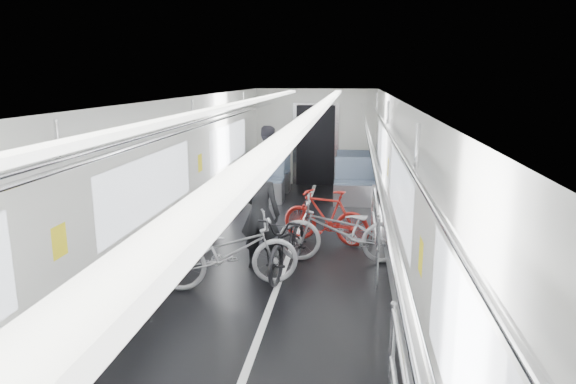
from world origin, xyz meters
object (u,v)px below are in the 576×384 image
at_px(bike_right_far, 326,216).
at_px(bike_aisle, 288,242).
at_px(person_seated, 266,161).
at_px(bike_right_mid, 341,230).
at_px(bike_left_far, 229,252).
at_px(person_standing, 260,214).

xyz_separation_m(bike_right_far, bike_aisle, (-0.45, -1.35, -0.02)).
relative_size(bike_right_far, person_seated, 0.92).
bearing_deg(bike_right_mid, person_seated, -158.95).
distance_m(bike_left_far, person_standing, 0.84).
relative_size(bike_right_far, person_standing, 0.94).
height_order(bike_right_far, person_standing, person_standing).
bearing_deg(bike_left_far, bike_right_mid, -71.89).
distance_m(bike_right_mid, person_standing, 1.24).
bearing_deg(bike_left_far, person_standing, -40.62).
distance_m(person_standing, person_seated, 4.51).
bearing_deg(bike_right_far, bike_aisle, 0.27).
xyz_separation_m(bike_right_far, person_seated, (-1.53, 3.21, 0.36)).
height_order(bike_left_far, bike_right_mid, bike_right_mid).
distance_m(bike_left_far, bike_right_mid, 1.79).
bearing_deg(person_standing, person_seated, -77.03).
bearing_deg(bike_left_far, bike_aisle, -67.74).
bearing_deg(person_standing, bike_aisle, 170.99).
bearing_deg(bike_aisle, bike_right_mid, 42.14).
distance_m(bike_right_far, bike_aisle, 1.42).
distance_m(bike_left_far, bike_right_far, 2.28).
distance_m(bike_left_far, bike_aisle, 0.93).
xyz_separation_m(bike_aisle, person_standing, (-0.42, 0.10, 0.37)).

